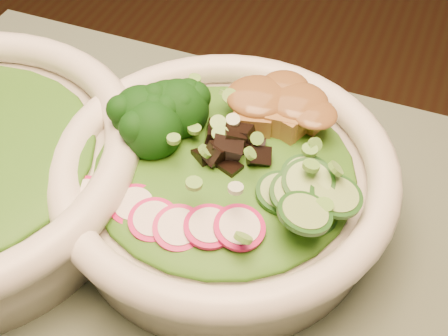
% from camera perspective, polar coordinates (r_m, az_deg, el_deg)
% --- Properties ---
extents(salad_bowl, '(0.28, 0.28, 0.08)m').
position_cam_1_polar(salad_bowl, '(0.51, 0.00, -1.56)').
color(salad_bowl, white).
rests_on(salad_bowl, dining_table).
extents(lettuce_bed, '(0.21, 0.21, 0.02)m').
position_cam_1_polar(lettuce_bed, '(0.49, 0.00, 0.08)').
color(lettuce_bed, '#245C13').
rests_on(lettuce_bed, salad_bowl).
extents(broccoli_florets, '(0.09, 0.09, 0.05)m').
position_cam_1_polar(broccoli_florets, '(0.51, -5.90, 4.44)').
color(broccoli_florets, black).
rests_on(broccoli_florets, salad_bowl).
extents(radish_slices, '(0.12, 0.06, 0.02)m').
position_cam_1_polar(radish_slices, '(0.45, -5.02, -4.68)').
color(radish_slices, '#B90E52').
rests_on(radish_slices, salad_bowl).
extents(cucumber_slices, '(0.08, 0.08, 0.04)m').
position_cam_1_polar(cucumber_slices, '(0.46, 6.54, -2.69)').
color(cucumber_slices, '#92C46D').
rests_on(cucumber_slices, salad_bowl).
extents(mushroom_heap, '(0.08, 0.08, 0.04)m').
position_cam_1_polar(mushroom_heap, '(0.49, 0.90, 2.10)').
color(mushroom_heap, black).
rests_on(mushroom_heap, salad_bowl).
extents(tofu_cubes, '(0.10, 0.08, 0.04)m').
position_cam_1_polar(tofu_cubes, '(0.52, 4.56, 5.05)').
color(tofu_cubes, '#905C30').
rests_on(tofu_cubes, salad_bowl).
extents(peanut_sauce, '(0.07, 0.06, 0.02)m').
position_cam_1_polar(peanut_sauce, '(0.51, 4.65, 6.17)').
color(peanut_sauce, brown).
rests_on(peanut_sauce, tofu_cubes).
extents(scallion_garnish, '(0.20, 0.20, 0.02)m').
position_cam_1_polar(scallion_garnish, '(0.47, 0.00, 2.15)').
color(scallion_garnish, '#5F9F38').
rests_on(scallion_garnish, salad_bowl).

